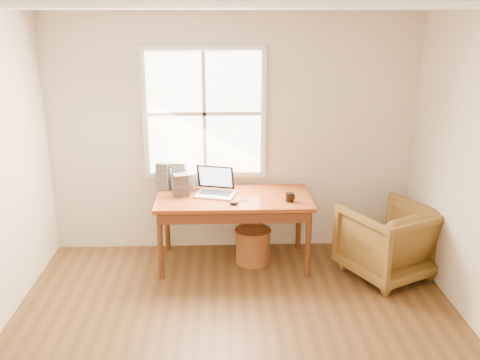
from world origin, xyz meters
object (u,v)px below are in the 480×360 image
(laptop, at_px, (215,180))
(cd_stack_a, at_px, (179,175))
(armchair, at_px, (388,241))
(wicker_stool, at_px, (253,246))
(desk, at_px, (234,198))
(coffee_mug, at_px, (290,197))

(laptop, xyz_separation_m, cd_stack_a, (-0.39, 0.27, -0.02))
(cd_stack_a, bearing_deg, armchair, -16.40)
(wicker_stool, relative_size, laptop, 0.78)
(desk, bearing_deg, armchair, -12.09)
(wicker_stool, distance_m, coffee_mug, 0.73)
(armchair, relative_size, wicker_stool, 2.23)
(wicker_stool, distance_m, cd_stack_a, 1.10)
(desk, height_order, laptop, laptop)
(desk, distance_m, cd_stack_a, 0.67)
(armchair, height_order, laptop, laptop)
(laptop, height_order, coffee_mug, laptop)
(wicker_stool, bearing_deg, armchair, -13.85)
(laptop, relative_size, cd_stack_a, 1.55)
(armchair, distance_m, laptop, 1.86)
(coffee_mug, bearing_deg, wicker_stool, 138.15)
(desk, distance_m, laptop, 0.27)
(wicker_stool, distance_m, laptop, 0.83)
(armchair, relative_size, coffee_mug, 8.96)
(desk, bearing_deg, laptop, 171.15)
(armchair, xyz_separation_m, wicker_stool, (-1.35, 0.33, -0.19))
(coffee_mug, bearing_deg, armchair, -26.21)
(cd_stack_a, bearing_deg, laptop, -34.23)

